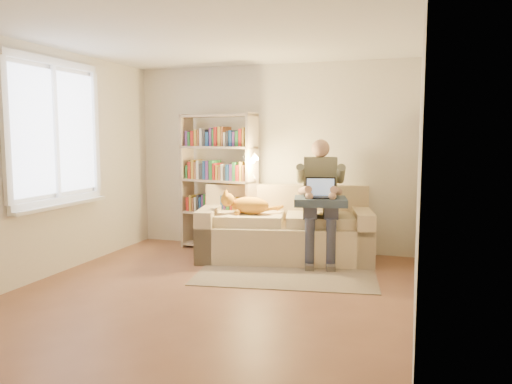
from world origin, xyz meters
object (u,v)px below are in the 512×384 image
(person, at_px, (320,193))
(bookshelf, at_px, (218,175))
(laptop, at_px, (323,193))
(cat, at_px, (243,205))
(sofa, at_px, (285,232))

(person, bearing_deg, bookshelf, 158.96)
(laptop, bearing_deg, cat, 171.10)
(laptop, bearing_deg, bookshelf, 154.67)
(person, bearing_deg, sofa, 160.05)
(sofa, height_order, laptop, laptop)
(sofa, relative_size, cat, 3.22)
(person, distance_m, cat, 1.00)
(cat, xyz_separation_m, laptop, (1.03, 0.06, 0.19))
(bookshelf, bearing_deg, laptop, -1.33)
(person, distance_m, bookshelf, 1.51)
(person, relative_size, bookshelf, 0.82)
(person, height_order, laptop, person)
(cat, relative_size, bookshelf, 0.38)
(person, relative_size, laptop, 3.68)
(sofa, xyz_separation_m, cat, (-0.50, -0.25, 0.38))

